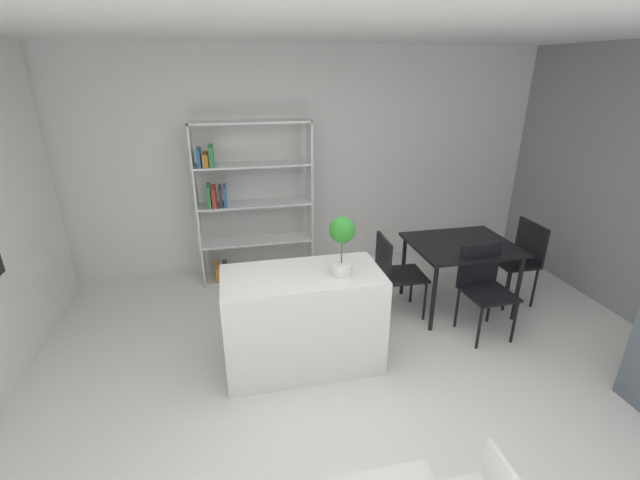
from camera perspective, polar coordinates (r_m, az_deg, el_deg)
ground_plane at (r=3.56m, az=3.31°, el=-21.31°), size 8.96×8.96×0.00m
ceiling_slab at (r=2.61m, az=4.80°, el=28.46°), size 6.52×5.49×0.06m
back_partition at (r=5.36m, az=-4.17°, el=10.26°), size 6.52×0.06×2.70m
kitchen_island at (r=3.70m, az=-2.31°, el=-10.65°), size 1.32×0.65×0.88m
potted_plant_on_island at (r=3.35m, az=2.97°, el=-0.00°), size 0.21×0.21×0.49m
open_bookshelf at (r=5.09m, az=-9.86°, el=4.82°), size 1.34×0.33×1.91m
dining_table at (r=4.70m, az=18.38°, el=-1.29°), size 1.05×0.88×0.75m
dining_chair_island_side at (r=4.45m, az=9.80°, el=-3.88°), size 0.47×0.45×0.87m
dining_chair_window_side at (r=5.15m, az=25.35°, el=-1.72°), size 0.41×0.46×0.91m
dining_chair_near at (r=4.40m, az=21.07°, el=-5.28°), size 0.46×0.45×0.88m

